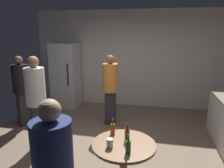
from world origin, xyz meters
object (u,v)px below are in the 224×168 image
plastic_cup_white (110,143)px  person_in_orange_shirt (110,85)px  person_in_white_shirt (36,96)px  refrigerator (66,75)px  foreground_table (124,151)px  beer_bottle_amber (113,129)px  beer_bottle_green (128,146)px  person_in_black_shirt (21,86)px  beer_bottle_brown (127,134)px

plastic_cup_white → person_in_orange_shirt: bearing=102.0°
person_in_white_shirt → person_in_orange_shirt: (1.05, 1.29, -0.06)m
refrigerator → person_in_white_shirt: refrigerator is taller
foreground_table → plastic_cup_white: size_ratio=7.27×
beer_bottle_amber → beer_bottle_green: (0.26, -0.41, 0.00)m
foreground_table → person_in_black_shirt: size_ratio=0.50×
refrigerator → beer_bottle_green: 4.04m
foreground_table → person_in_white_shirt: 1.92m
refrigerator → person_in_orange_shirt: size_ratio=1.12×
refrigerator → person_in_white_shirt: (0.47, -2.33, 0.09)m
person_in_white_shirt → plastic_cup_white: bearing=13.7°
person_in_white_shirt → person_in_orange_shirt: size_ratio=1.06×
foreground_table → beer_bottle_green: 0.29m
person_in_white_shirt → beer_bottle_green: bearing=15.2°
plastic_cup_white → person_in_white_shirt: person_in_white_shirt is taller
foreground_table → person_in_white_shirt: size_ratio=0.47×
refrigerator → person_in_orange_shirt: (1.52, -1.04, 0.04)m
refrigerator → person_in_orange_shirt: bearing=-34.4°
beer_bottle_brown → person_in_orange_shirt: (-0.66, 2.04, 0.12)m
plastic_cup_white → person_in_black_shirt: bearing=143.2°
beer_bottle_green → person_in_white_shirt: size_ratio=0.14×
beer_bottle_amber → beer_bottle_green: 0.49m
beer_bottle_green → plastic_cup_white: 0.25m
beer_bottle_amber → person_in_black_shirt: size_ratio=0.14×
person_in_orange_shirt → plastic_cup_white: bearing=12.2°
beer_bottle_brown → beer_bottle_green: size_ratio=1.00×
plastic_cup_white → person_in_white_shirt: size_ratio=0.06×
plastic_cup_white → person_in_white_shirt: 1.82m
person_in_black_shirt → person_in_white_shirt: bearing=-14.3°
foreground_table → person_in_black_shirt: (-2.57, 1.69, 0.30)m
beer_bottle_amber → person_in_black_shirt: 2.81m
person_in_white_shirt → person_in_black_shirt: (-0.88, 0.85, -0.07)m
person_in_black_shirt → beer_bottle_amber: bearing=-2.3°
foreground_table → plastic_cup_white: plastic_cup_white is taller
person_in_black_shirt → refrigerator: bearing=103.9°
refrigerator → person_in_white_shirt: bearing=-78.6°
beer_bottle_amber → person_in_white_shirt: 1.64m
plastic_cup_white → refrigerator: bearing=121.3°
refrigerator → foreground_table: 3.84m
beer_bottle_green → person_in_white_shirt: 2.06m
refrigerator → beer_bottle_amber: refrigerator is taller
foreground_table → beer_bottle_amber: beer_bottle_amber is taller
beer_bottle_brown → beer_bottle_green: 0.29m
foreground_table → beer_bottle_amber: bearing=131.3°
person_in_orange_shirt → beer_bottle_amber: bearing=13.3°
refrigerator → beer_bottle_brown: size_ratio=7.83×
foreground_table → beer_bottle_brown: 0.21m
person_in_orange_shirt → beer_bottle_brown: bearing=18.0°
refrigerator → beer_bottle_amber: bearing=-56.4°
refrigerator → beer_bottle_brown: bearing=-54.7°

